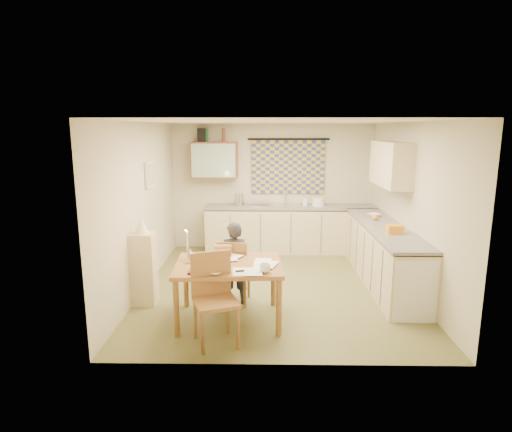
{
  "coord_description": "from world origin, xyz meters",
  "views": [
    {
      "loc": [
        -0.2,
        -6.29,
        2.4
      ],
      "look_at": [
        -0.3,
        0.2,
        1.07
      ],
      "focal_mm": 30.0,
      "sensor_mm": 36.0,
      "label": 1
    }
  ],
  "objects_px": {
    "counter_back": "(290,229)",
    "counter_right": "(383,255)",
    "person": "(234,263)",
    "chair_far": "(234,283)",
    "shelf_stand": "(144,269)",
    "stove": "(408,284)",
    "dining_table": "(229,292)"
  },
  "relations": [
    {
      "from": "counter_back",
      "to": "person",
      "type": "bearing_deg",
      "value": -109.64
    },
    {
      "from": "counter_right",
      "to": "stove",
      "type": "height_order",
      "value": "counter_right"
    },
    {
      "from": "stove",
      "to": "person",
      "type": "distance_m",
      "value": 2.32
    },
    {
      "from": "person",
      "to": "shelf_stand",
      "type": "bearing_deg",
      "value": -0.56
    },
    {
      "from": "counter_back",
      "to": "stove",
      "type": "relative_size",
      "value": 3.89
    },
    {
      "from": "dining_table",
      "to": "person",
      "type": "xyz_separation_m",
      "value": [
        0.03,
        0.54,
        0.2
      ]
    },
    {
      "from": "chair_far",
      "to": "person",
      "type": "relative_size",
      "value": 0.78
    },
    {
      "from": "counter_back",
      "to": "stove",
      "type": "bearing_deg",
      "value": -65.1
    },
    {
      "from": "chair_far",
      "to": "shelf_stand",
      "type": "height_order",
      "value": "shelf_stand"
    },
    {
      "from": "counter_right",
      "to": "shelf_stand",
      "type": "xyz_separation_m",
      "value": [
        -3.54,
        -0.9,
        0.05
      ]
    },
    {
      "from": "stove",
      "to": "person",
      "type": "relative_size",
      "value": 0.73
    },
    {
      "from": "counter_right",
      "to": "person",
      "type": "relative_size",
      "value": 2.53
    },
    {
      "from": "chair_far",
      "to": "shelf_stand",
      "type": "distance_m",
      "value": 1.26
    },
    {
      "from": "counter_back",
      "to": "counter_right",
      "type": "distance_m",
      "value": 2.2
    },
    {
      "from": "counter_back",
      "to": "dining_table",
      "type": "distance_m",
      "value": 3.29
    },
    {
      "from": "chair_far",
      "to": "person",
      "type": "distance_m",
      "value": 0.3
    },
    {
      "from": "shelf_stand",
      "to": "dining_table",
      "type": "bearing_deg",
      "value": -23.0
    },
    {
      "from": "stove",
      "to": "person",
      "type": "bearing_deg",
      "value": 171.83
    },
    {
      "from": "counter_right",
      "to": "shelf_stand",
      "type": "relative_size",
      "value": 2.92
    },
    {
      "from": "counter_back",
      "to": "dining_table",
      "type": "xyz_separation_m",
      "value": [
        -0.96,
        -3.15,
        -0.07
      ]
    },
    {
      "from": "counter_back",
      "to": "person",
      "type": "xyz_separation_m",
      "value": [
        -0.93,
        -2.61,
        0.13
      ]
    },
    {
      "from": "counter_right",
      "to": "stove",
      "type": "xyz_separation_m",
      "value": [
        0.0,
        -1.21,
        -0.03
      ]
    },
    {
      "from": "counter_back",
      "to": "chair_far",
      "type": "height_order",
      "value": "counter_back"
    },
    {
      "from": "person",
      "to": "counter_right",
      "type": "bearing_deg",
      "value": -160.7
    },
    {
      "from": "counter_back",
      "to": "shelf_stand",
      "type": "xyz_separation_m",
      "value": [
        -2.18,
        -2.63,
        0.05
      ]
    },
    {
      "from": "counter_back",
      "to": "counter_right",
      "type": "height_order",
      "value": "same"
    },
    {
      "from": "counter_back",
      "to": "dining_table",
      "type": "bearing_deg",
      "value": -107.03
    },
    {
      "from": "counter_right",
      "to": "dining_table",
      "type": "relative_size",
      "value": 2.17
    },
    {
      "from": "dining_table",
      "to": "person",
      "type": "bearing_deg",
      "value": 83.63
    },
    {
      "from": "counter_right",
      "to": "shelf_stand",
      "type": "height_order",
      "value": "shelf_stand"
    },
    {
      "from": "dining_table",
      "to": "shelf_stand",
      "type": "bearing_deg",
      "value": 154.19
    },
    {
      "from": "stove",
      "to": "dining_table",
      "type": "bearing_deg",
      "value": -174.84
    }
  ]
}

